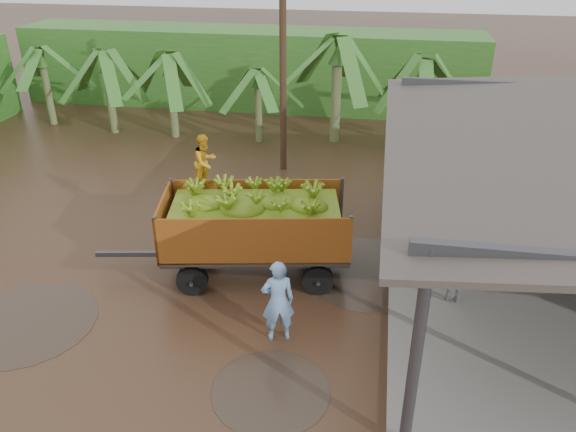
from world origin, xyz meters
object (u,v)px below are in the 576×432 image
object	(u,v)px
utility_pole	(283,57)
man_grey	(456,276)
man_blue	(278,301)
banana_trailer	(255,225)

from	to	relation	value
utility_pole	man_grey	bearing A→B (deg)	-54.12
utility_pole	man_blue	bearing A→B (deg)	-80.63
man_grey	utility_pole	xyz separation A→B (m)	(-5.40, 7.47, 3.26)
man_blue	utility_pole	bearing A→B (deg)	-99.31
banana_trailer	man_blue	bearing A→B (deg)	-77.38
banana_trailer	utility_pole	bearing A→B (deg)	83.97
banana_trailer	man_grey	world-z (taller)	banana_trailer
banana_trailer	man_blue	distance (m)	2.72
man_blue	utility_pole	size ratio (longest dim) A/B	0.24
banana_trailer	man_grey	size ratio (longest dim) A/B	4.17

